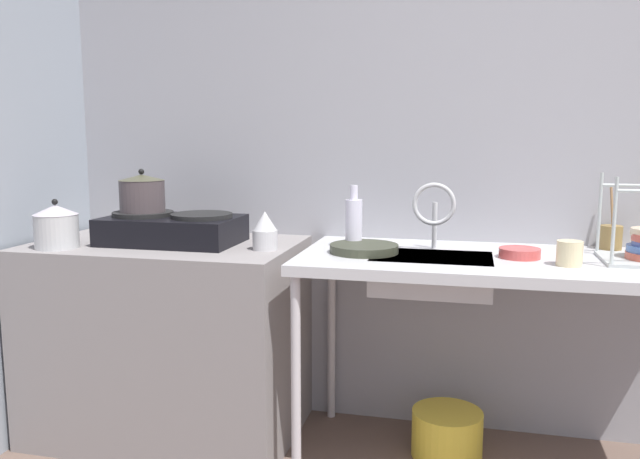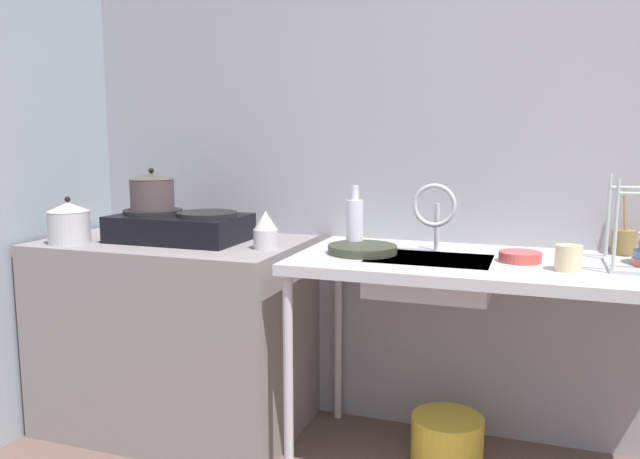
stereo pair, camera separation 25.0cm
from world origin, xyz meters
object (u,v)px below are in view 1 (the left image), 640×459
(small_bowl_on_drainboard, at_px, (520,253))
(utensil_jar, at_px, (611,237))
(percolator, at_px, (265,231))
(frying_pan, at_px, (364,248))
(cup_by_rack, at_px, (569,253))
(sink_basin, at_px, (432,274))
(bucket_on_floor, at_px, (447,433))
(pot_on_left_burner, at_px, (142,193))
(faucet, at_px, (434,207))
(stove, at_px, (172,229))
(pot_beside_stove, at_px, (56,226))
(bottle_by_sink, at_px, (354,222))

(small_bowl_on_drainboard, xyz_separation_m, utensil_jar, (0.36, 0.27, 0.03))
(percolator, distance_m, frying_pan, 0.40)
(cup_by_rack, bearing_deg, small_bowl_on_drainboard, 144.41)
(sink_basin, bearing_deg, bucket_on_floor, 52.58)
(pot_on_left_burner, distance_m, cup_by_rack, 1.70)
(faucet, distance_m, cup_by_rack, 0.53)
(percolator, xyz_separation_m, utensil_jar, (1.33, 0.33, -0.02))
(faucet, bearing_deg, pot_on_left_burner, -176.56)
(frying_pan, xyz_separation_m, utensil_jar, (0.94, 0.30, 0.03))
(sink_basin, distance_m, frying_pan, 0.27)
(small_bowl_on_drainboard, bearing_deg, stove, -179.81)
(pot_on_left_burner, bearing_deg, small_bowl_on_drainboard, 0.17)
(faucet, height_order, bucket_on_floor, faucet)
(stove, relative_size, utensil_jar, 2.26)
(sink_basin, relative_size, bucket_on_floor, 1.56)
(stove, relative_size, frying_pan, 2.10)
(percolator, bearing_deg, cup_by_rack, -2.61)
(sink_basin, bearing_deg, stove, 177.85)
(faucet, xyz_separation_m, cup_by_rack, (0.48, -0.18, -0.13))
(utensil_jar, xyz_separation_m, bucket_on_floor, (-0.61, -0.22, -0.79))
(pot_beside_stove, distance_m, bottle_by_sink, 1.19)
(frying_pan, bearing_deg, utensil_jar, 17.74)
(bottle_by_sink, bearing_deg, frying_pan, -58.02)
(frying_pan, height_order, small_bowl_on_drainboard, small_bowl_on_drainboard)
(sink_basin, bearing_deg, utensil_jar, 24.89)
(pot_on_left_burner, bearing_deg, bottle_by_sink, 4.36)
(utensil_jar, bearing_deg, pot_on_left_burner, -171.73)
(pot_on_left_burner, height_order, bucket_on_floor, pot_on_left_burner)
(stove, distance_m, sink_basin, 1.09)
(sink_basin, relative_size, cup_by_rack, 5.03)
(pot_on_left_burner, relative_size, percolator, 1.25)
(percolator, distance_m, bottle_by_sink, 0.36)
(sink_basin, bearing_deg, pot_on_left_burner, 178.09)
(pot_on_left_burner, distance_m, utensil_jar, 1.92)
(sink_basin, xyz_separation_m, bucket_on_floor, (0.07, 0.09, -0.68))
(pot_beside_stove, xyz_separation_m, faucet, (1.47, 0.29, 0.09))
(bucket_on_floor, bearing_deg, pot_beside_stove, -170.08)
(percolator, xyz_separation_m, small_bowl_on_drainboard, (0.97, 0.06, -0.06))
(sink_basin, distance_m, utensil_jar, 0.76)
(pot_beside_stove, bearing_deg, sink_basin, 6.80)
(pot_on_left_burner, distance_m, faucet, 1.21)
(cup_by_rack, xyz_separation_m, utensil_jar, (0.21, 0.38, 0.01))
(frying_pan, bearing_deg, percolator, -175.58)
(sink_basin, relative_size, faucet, 1.65)
(pot_on_left_burner, xyz_separation_m, bucket_on_floor, (1.28, 0.05, -0.95))
(stove, relative_size, small_bowl_on_drainboard, 3.70)
(pot_on_left_burner, xyz_separation_m, utensil_jar, (1.89, 0.27, -0.16))
(pot_on_left_burner, distance_m, percolator, 0.58)
(percolator, bearing_deg, bucket_on_floor, 8.66)
(frying_pan, xyz_separation_m, bottle_by_sink, (-0.06, 0.09, 0.09))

